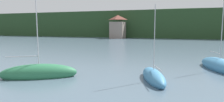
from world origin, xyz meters
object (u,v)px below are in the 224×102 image
shore_building_west (118,27)px  sailboat_mid_4 (220,66)px  sailboat_mid_1 (153,77)px  sailboat_mid_3 (39,73)px

shore_building_west → sailboat_mid_4: (30.96, -58.22, -4.51)m
sailboat_mid_1 → sailboat_mid_4: bearing=-63.8°
sailboat_mid_3 → sailboat_mid_4: bearing=0.1°
shore_building_west → sailboat_mid_1: bearing=-69.7°
sailboat_mid_1 → sailboat_mid_3: size_ratio=0.65×
shore_building_west → sailboat_mid_3: sailboat_mid_3 is taller
sailboat_mid_1 → sailboat_mid_4: 10.02m
sailboat_mid_3 → sailboat_mid_1: bearing=-16.0°
shore_building_west → sailboat_mid_3: (13.28, -68.23, -4.49)m
sailboat_mid_1 → sailboat_mid_3: bearing=81.9°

